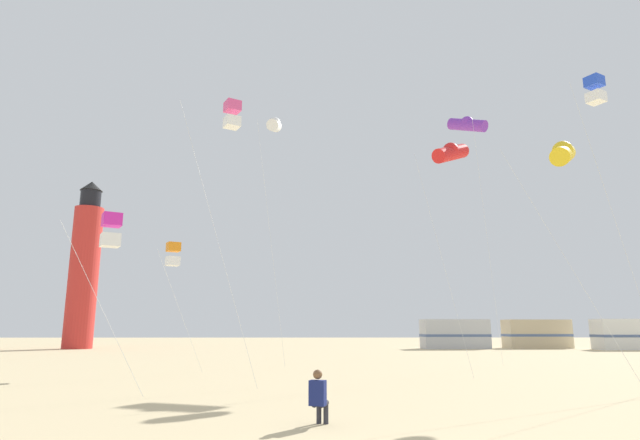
# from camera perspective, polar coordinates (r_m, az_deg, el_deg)

# --- Properties ---
(kite_flyer_standing) EXTENTS (0.45, 0.56, 1.16)m
(kite_flyer_standing) POSITION_cam_1_polar(r_m,az_deg,el_deg) (11.74, -0.13, -18.76)
(kite_flyer_standing) COLOR navy
(kite_flyer_standing) RESTS_ON ground
(kite_box_blue) EXTENTS (1.98, 1.77, 12.24)m
(kite_box_blue) POSITION_cam_1_polar(r_m,az_deg,el_deg) (24.80, 28.00, 12.48)
(kite_box_blue) COLOR silver
(kite_box_blue) RESTS_ON ground
(kite_box_magenta) EXTENTS (2.64, 2.15, 5.84)m
(kite_box_magenta) POSITION_cam_1_polar(r_m,az_deg,el_deg) (18.87, -21.99, -1.05)
(kite_box_magenta) COLOR silver
(kite_box_magenta) RESTS_ON ground
(kite_tube_scarlet) EXTENTS (2.91, 2.89, 10.98)m
(kite_tube_scarlet) POSITION_cam_1_polar(r_m,az_deg,el_deg) (25.87, 14.18, 7.19)
(kite_tube_scarlet) COLOR silver
(kite_tube_scarlet) RESTS_ON ground
(kite_box_orange) EXTENTS (2.16, 2.16, 6.14)m
(kite_box_orange) POSITION_cam_1_polar(r_m,az_deg,el_deg) (26.44, -15.85, -3.64)
(kite_box_orange) COLOR silver
(kite_box_orange) RESTS_ON ground
(kite_tube_white) EXTENTS (1.82, 2.51, 14.64)m
(kite_tube_white) POSITION_cam_1_polar(r_m,az_deg,el_deg) (31.72, -5.05, 10.34)
(kite_tube_white) COLOR silver
(kite_tube_white) RESTS_ON ground
(kite_tube_violet) EXTENTS (2.24, 2.32, 14.62)m
(kite_tube_violet) POSITION_cam_1_polar(r_m,az_deg,el_deg) (32.65, 15.89, 10.07)
(kite_tube_violet) COLOR silver
(kite_tube_violet) RESTS_ON ground
(kite_box_rainbow) EXTENTS (3.32, 2.22, 11.32)m
(kite_box_rainbow) POSITION_cam_1_polar(r_m,az_deg,el_deg) (22.32, -9.63, 11.31)
(kite_box_rainbow) COLOR silver
(kite_box_rainbow) RESTS_ON ground
(kite_tube_gold) EXTENTS (3.56, 3.83, 9.18)m
(kite_tube_gold) POSITION_cam_1_polar(r_m,az_deg,el_deg) (21.75, 25.14, 6.61)
(kite_tube_gold) COLOR silver
(kite_tube_gold) RESTS_ON ground
(lighthouse_distant) EXTENTS (2.80, 2.80, 16.80)m
(lighthouse_distant) POSITION_cam_1_polar(r_m,az_deg,el_deg) (57.03, -24.50, -4.83)
(lighthouse_distant) COLOR red
(lighthouse_distant) RESTS_ON ground
(rv_van_silver) EXTENTS (6.59, 2.80, 2.80)m
(rv_van_silver) POSITION_cam_1_polar(r_m,az_deg,el_deg) (53.33, 14.59, -12.05)
(rv_van_silver) COLOR #B7BABF
(rv_van_silver) RESTS_ON ground
(rv_van_tan) EXTENTS (6.61, 2.85, 2.80)m
(rv_van_tan) POSITION_cam_1_polar(r_m,az_deg,el_deg) (57.60, 22.72, -11.48)
(rv_van_tan) COLOR #C6B28C
(rv_van_tan) RESTS_ON ground
(rv_van_white) EXTENTS (6.53, 2.59, 2.80)m
(rv_van_white) POSITION_cam_1_polar(r_m,az_deg,el_deg) (57.24, 30.92, -10.74)
(rv_van_white) COLOR white
(rv_van_white) RESTS_ON ground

